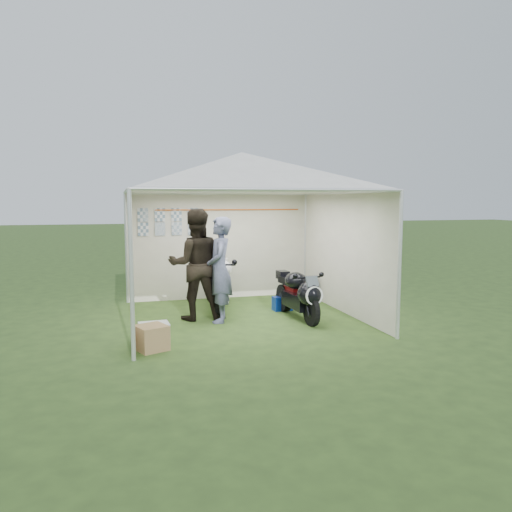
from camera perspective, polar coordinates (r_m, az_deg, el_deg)
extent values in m
plane|color=#2C431B|center=(9.24, -1.59, -7.09)|extent=(80.00, 80.00, 0.00)
cylinder|color=silver|center=(6.80, -14.04, -2.25)|extent=(0.06, 0.06, 2.30)
cylinder|color=silver|center=(7.97, 16.08, -1.08)|extent=(0.06, 0.06, 2.30)
cylinder|color=silver|center=(10.78, -14.59, 0.83)|extent=(0.06, 0.06, 2.30)
cylinder|color=silver|center=(11.55, 5.68, 1.36)|extent=(0.06, 0.06, 2.30)
cube|color=silver|center=(10.99, -4.10, 1.12)|extent=(4.00, 0.02, 2.30)
cube|color=silver|center=(8.79, -14.38, -0.36)|extent=(0.02, 4.00, 2.30)
cube|color=silver|center=(9.72, 9.92, 0.36)|extent=(0.02, 4.00, 2.30)
pyramid|color=white|center=(9.00, -1.64, 9.55)|extent=(5.66, 5.66, 0.70)
cube|color=#99A5B7|center=(10.73, -12.81, 4.60)|extent=(0.22, 0.02, 0.28)
cube|color=#99A5B7|center=(10.75, -10.94, 4.64)|extent=(0.22, 0.02, 0.28)
cube|color=#99A5B7|center=(10.78, -9.08, 4.69)|extent=(0.22, 0.01, 0.28)
cube|color=#99A5B7|center=(10.83, -7.24, 4.72)|extent=(0.22, 0.01, 0.28)
cube|color=#99A5B7|center=(10.74, -12.77, 3.00)|extent=(0.22, 0.02, 0.28)
cube|color=#99A5B7|center=(10.76, -10.91, 3.05)|extent=(0.22, 0.01, 0.28)
cube|color=#99A5B7|center=(10.79, -9.05, 3.09)|extent=(0.22, 0.02, 0.28)
cube|color=#99A5B7|center=(10.84, -7.21, 3.13)|extent=(0.22, 0.01, 0.28)
cylinder|color=#D8590C|center=(10.96, -3.07, 5.30)|extent=(3.20, 0.02, 0.02)
cylinder|color=black|center=(9.23, -4.27, -5.15)|extent=(0.25, 0.63, 0.62)
cylinder|color=black|center=(10.65, -3.88, -3.61)|extent=(0.30, 0.64, 0.62)
cube|color=silver|center=(9.87, -4.08, -3.91)|extent=(0.58, 1.04, 0.31)
ellipsoid|color=silver|center=(9.27, -4.26, -3.03)|extent=(0.60, 0.71, 0.52)
ellipsoid|color=silver|center=(9.91, -4.07, -1.46)|extent=(0.59, 0.73, 0.36)
cube|color=black|center=(10.33, -3.96, -1.49)|extent=(0.41, 0.67, 0.14)
cube|color=silver|center=(10.65, -3.88, -0.80)|extent=(0.30, 0.36, 0.19)
cube|color=black|center=(10.25, -3.98, -2.54)|extent=(0.24, 0.58, 0.10)
cube|color=#3F474C|center=(9.11, -4.31, -1.49)|extent=(0.28, 0.20, 0.22)
cylinder|color=black|center=(8.65, 6.36, -6.26)|extent=(0.12, 0.54, 0.53)
cylinder|color=black|center=(9.75, 3.22, -4.79)|extent=(0.17, 0.54, 0.53)
cube|color=black|center=(9.14, 4.81, -5.10)|extent=(0.35, 0.86, 0.27)
ellipsoid|color=black|center=(8.67, 6.13, -4.31)|extent=(0.43, 0.56, 0.44)
ellipsoid|color=black|center=(9.16, 4.60, -2.83)|extent=(0.42, 0.57, 0.31)
cube|color=black|center=(9.49, 3.74, -2.83)|extent=(0.26, 0.54, 0.12)
cube|color=black|center=(9.74, 3.08, -2.16)|extent=(0.21, 0.28, 0.16)
cube|color=maroon|center=(9.43, 3.94, -3.81)|extent=(0.12, 0.49, 0.09)
cube|color=#3F474C|center=(8.53, 6.45, -2.92)|extent=(0.22, 0.14, 0.19)
cylinder|color=white|center=(8.50, 6.69, -4.54)|extent=(0.32, 0.04, 0.32)
cube|color=blue|center=(9.86, 3.02, -5.43)|extent=(0.38, 0.25, 0.27)
imported|color=black|center=(9.05, -6.94, -0.97)|extent=(1.01, 0.81, 2.00)
imported|color=slate|center=(8.83, -4.18, -1.56)|extent=(0.57, 0.75, 1.87)
cube|color=black|center=(10.92, 5.46, -3.74)|extent=(0.56, 0.50, 0.48)
cube|color=silver|center=(7.81, -11.58, -8.59)|extent=(0.47, 0.37, 0.30)
cube|color=olive|center=(7.43, -11.86, -9.13)|extent=(0.52, 0.52, 0.36)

